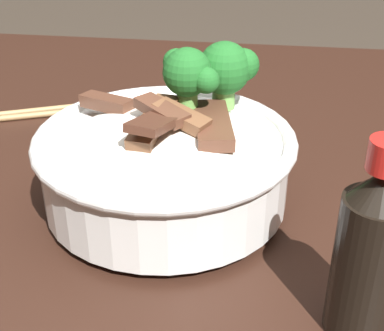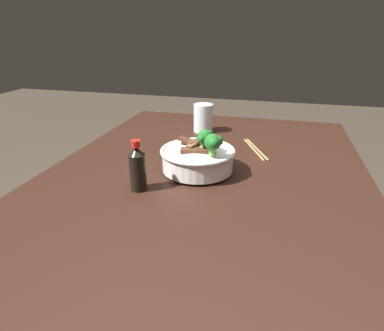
# 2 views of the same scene
# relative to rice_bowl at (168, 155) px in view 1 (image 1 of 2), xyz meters

# --- Properties ---
(dining_table) EXTENTS (1.37, 0.93, 0.83)m
(dining_table) POSITION_rel_rice_bowl_xyz_m (0.03, 0.02, -0.15)
(dining_table) COLOR black
(dining_table) RESTS_ON ground
(rice_bowl) EXTENTS (0.22, 0.22, 0.13)m
(rice_bowl) POSITION_rel_rice_bowl_xyz_m (0.00, 0.00, 0.00)
(rice_bowl) COLOR white
(rice_bowl) RESTS_ON dining_table
(chopsticks_pair) EXTENTS (0.20, 0.10, 0.01)m
(chopsticks_pair) POSITION_rel_rice_bowl_xyz_m (-0.22, 0.15, -0.05)
(chopsticks_pair) COLOR #9E7A4C
(chopsticks_pair) RESTS_ON dining_table
(soy_sauce_bottle) EXTENTS (0.04, 0.04, 0.14)m
(soy_sauce_bottle) POSITION_rel_rice_bowl_xyz_m (0.15, -0.12, 0.01)
(soy_sauce_bottle) COLOR black
(soy_sauce_bottle) RESTS_ON dining_table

